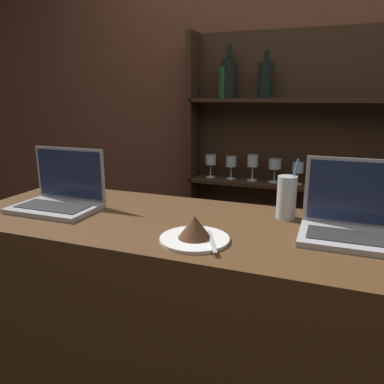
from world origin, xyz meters
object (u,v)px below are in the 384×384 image
at_px(cake_plate, 195,232).
at_px(water_glass, 287,197).
at_px(laptop_near, 60,195).
at_px(laptop_far, 355,221).

height_order(cake_plate, water_glass, water_glass).
bearing_deg(cake_plate, laptop_near, 167.50).
height_order(laptop_near, laptop_far, laptop_far).
relative_size(laptop_near, cake_plate, 1.50).
height_order(laptop_far, cake_plate, laptop_far).
bearing_deg(cake_plate, laptop_far, 23.91).
bearing_deg(cake_plate, water_glass, 54.15).
bearing_deg(laptop_far, cake_plate, -156.09).
height_order(laptop_near, cake_plate, laptop_near).
relative_size(laptop_near, laptop_far, 1.00).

